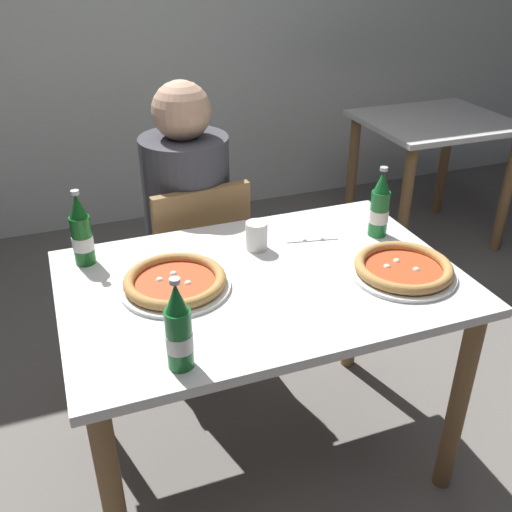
{
  "coord_description": "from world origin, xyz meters",
  "views": [
    {
      "loc": [
        -0.54,
        -1.41,
        1.67
      ],
      "look_at": [
        0.0,
        0.05,
        0.8
      ],
      "focal_mm": 40.83,
      "sensor_mm": 36.0,
      "label": 1
    }
  ],
  "objects_px": {
    "dining_table_background": "(432,146)",
    "napkin_with_cutlery": "(306,229)",
    "chair_behind_table": "(195,264)",
    "pizza_margherita_near": "(403,269)",
    "beer_bottle_right": "(81,233)",
    "dining_table_main": "(262,309)",
    "paper_cup": "(257,236)",
    "beer_bottle_center": "(179,331)",
    "pizza_marinara_far": "(175,282)",
    "diner_seated": "(189,236)",
    "beer_bottle_left": "(380,207)"
  },
  "relations": [
    {
      "from": "pizza_margherita_near",
      "to": "napkin_with_cutlery",
      "type": "xyz_separation_m",
      "value": [
        -0.15,
        0.38,
        -0.02
      ]
    },
    {
      "from": "dining_table_main",
      "to": "diner_seated",
      "type": "height_order",
      "value": "diner_seated"
    },
    {
      "from": "pizza_margherita_near",
      "to": "pizza_marinara_far",
      "type": "height_order",
      "value": "same"
    },
    {
      "from": "beer_bottle_left",
      "to": "beer_bottle_center",
      "type": "bearing_deg",
      "value": -151.19
    },
    {
      "from": "chair_behind_table",
      "to": "pizza_margherita_near",
      "type": "height_order",
      "value": "chair_behind_table"
    },
    {
      "from": "pizza_margherita_near",
      "to": "beer_bottle_center",
      "type": "bearing_deg",
      "value": -166.34
    },
    {
      "from": "diner_seated",
      "to": "pizza_marinara_far",
      "type": "height_order",
      "value": "diner_seated"
    },
    {
      "from": "chair_behind_table",
      "to": "beer_bottle_left",
      "type": "distance_m",
      "value": 0.81
    },
    {
      "from": "beer_bottle_right",
      "to": "dining_table_background",
      "type": "bearing_deg",
      "value": 25.81
    },
    {
      "from": "diner_seated",
      "to": "dining_table_background",
      "type": "xyz_separation_m",
      "value": [
        1.6,
        0.6,
        0.01
      ]
    },
    {
      "from": "pizza_marinara_far",
      "to": "beer_bottle_right",
      "type": "xyz_separation_m",
      "value": [
        -0.23,
        0.25,
        0.08
      ]
    },
    {
      "from": "napkin_with_cutlery",
      "to": "paper_cup",
      "type": "relative_size",
      "value": 2.23
    },
    {
      "from": "paper_cup",
      "to": "beer_bottle_right",
      "type": "bearing_deg",
      "value": 169.3
    },
    {
      "from": "beer_bottle_right",
      "to": "diner_seated",
      "type": "bearing_deg",
      "value": 41.39
    },
    {
      "from": "diner_seated",
      "to": "paper_cup",
      "type": "bearing_deg",
      "value": -76.66
    },
    {
      "from": "dining_table_main",
      "to": "paper_cup",
      "type": "distance_m",
      "value": 0.25
    },
    {
      "from": "dining_table_background",
      "to": "pizza_margherita_near",
      "type": "xyz_separation_m",
      "value": [
        -1.12,
        -1.39,
        0.18
      ]
    },
    {
      "from": "diner_seated",
      "to": "pizza_margherita_near",
      "type": "distance_m",
      "value": 0.94
    },
    {
      "from": "dining_table_main",
      "to": "napkin_with_cutlery",
      "type": "xyz_separation_m",
      "value": [
        0.26,
        0.25,
        0.12
      ]
    },
    {
      "from": "diner_seated",
      "to": "beer_bottle_right",
      "type": "relative_size",
      "value": 4.89
    },
    {
      "from": "paper_cup",
      "to": "beer_bottle_left",
      "type": "bearing_deg",
      "value": -6.65
    },
    {
      "from": "pizza_marinara_far",
      "to": "napkin_with_cutlery",
      "type": "height_order",
      "value": "pizza_marinara_far"
    },
    {
      "from": "napkin_with_cutlery",
      "to": "beer_bottle_left",
      "type": "bearing_deg",
      "value": -29.12
    },
    {
      "from": "dining_table_background",
      "to": "napkin_with_cutlery",
      "type": "relative_size",
      "value": 3.78
    },
    {
      "from": "diner_seated",
      "to": "beer_bottle_left",
      "type": "relative_size",
      "value": 4.89
    },
    {
      "from": "chair_behind_table",
      "to": "beer_bottle_right",
      "type": "distance_m",
      "value": 0.66
    },
    {
      "from": "beer_bottle_left",
      "to": "beer_bottle_center",
      "type": "xyz_separation_m",
      "value": [
        -0.81,
        -0.44,
        0.0
      ]
    },
    {
      "from": "pizza_margherita_near",
      "to": "beer_bottle_left",
      "type": "height_order",
      "value": "beer_bottle_left"
    },
    {
      "from": "dining_table_background",
      "to": "pizza_marinara_far",
      "type": "distance_m",
      "value": 2.18
    },
    {
      "from": "chair_behind_table",
      "to": "beer_bottle_left",
      "type": "xyz_separation_m",
      "value": [
        0.53,
        -0.48,
        0.37
      ]
    },
    {
      "from": "diner_seated",
      "to": "beer_bottle_right",
      "type": "xyz_separation_m",
      "value": [
        -0.43,
        -0.38,
        0.27
      ]
    },
    {
      "from": "chair_behind_table",
      "to": "diner_seated",
      "type": "bearing_deg",
      "value": -87.82
    },
    {
      "from": "pizza_margherita_near",
      "to": "napkin_with_cutlery",
      "type": "height_order",
      "value": "pizza_margherita_near"
    },
    {
      "from": "pizza_margherita_near",
      "to": "paper_cup",
      "type": "distance_m",
      "value": 0.48
    },
    {
      "from": "pizza_marinara_far",
      "to": "beer_bottle_center",
      "type": "xyz_separation_m",
      "value": [
        -0.07,
        -0.35,
        0.08
      ]
    },
    {
      "from": "beer_bottle_center",
      "to": "dining_table_main",
      "type": "bearing_deg",
      "value": 43.54
    },
    {
      "from": "pizza_margherita_near",
      "to": "chair_behind_table",
      "type": "bearing_deg",
      "value": 122.2
    },
    {
      "from": "pizza_marinara_far",
      "to": "chair_behind_table",
      "type": "bearing_deg",
      "value": 70.5
    },
    {
      "from": "pizza_margherita_near",
      "to": "napkin_with_cutlery",
      "type": "distance_m",
      "value": 0.41
    },
    {
      "from": "dining_table_background",
      "to": "beer_bottle_right",
      "type": "bearing_deg",
      "value": -154.19
    },
    {
      "from": "pizza_marinara_far",
      "to": "dining_table_background",
      "type": "bearing_deg",
      "value": 34.37
    },
    {
      "from": "chair_behind_table",
      "to": "diner_seated",
      "type": "xyz_separation_m",
      "value": [
        -0.01,
        0.05,
        0.1
      ]
    },
    {
      "from": "diner_seated",
      "to": "beer_bottle_center",
      "type": "distance_m",
      "value": 1.04
    },
    {
      "from": "chair_behind_table",
      "to": "beer_bottle_right",
      "type": "relative_size",
      "value": 3.44
    },
    {
      "from": "dining_table_main",
      "to": "beer_bottle_right",
      "type": "xyz_separation_m",
      "value": [
        -0.49,
        0.28,
        0.22
      ]
    },
    {
      "from": "pizza_marinara_far",
      "to": "paper_cup",
      "type": "bearing_deg",
      "value": 25.15
    },
    {
      "from": "pizza_marinara_far",
      "to": "paper_cup",
      "type": "relative_size",
      "value": 3.47
    },
    {
      "from": "dining_table_main",
      "to": "napkin_with_cutlery",
      "type": "distance_m",
      "value": 0.38
    },
    {
      "from": "dining_table_main",
      "to": "chair_behind_table",
      "type": "height_order",
      "value": "chair_behind_table"
    },
    {
      "from": "dining_table_main",
      "to": "chair_behind_table",
      "type": "bearing_deg",
      "value": 95.23
    }
  ]
}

